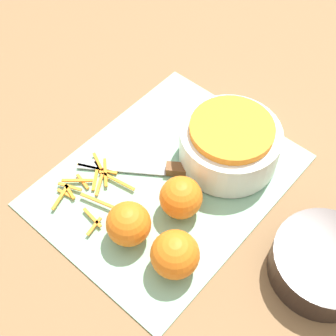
{
  "coord_description": "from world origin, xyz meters",
  "views": [
    {
      "loc": [
        0.35,
        0.3,
        0.67
      ],
      "look_at": [
        0.0,
        0.0,
        0.04
      ],
      "focal_mm": 50.0,
      "sensor_mm": 36.0,
      "label": 1
    }
  ],
  "objects_px": {
    "knife": "(177,170)",
    "orange_back": "(175,255)",
    "bowl_dark": "(324,264)",
    "orange_left": "(129,224)",
    "orange_right": "(181,197)",
    "bowl_speckled": "(230,143)"
  },
  "relations": [
    {
      "from": "bowl_speckled",
      "to": "orange_right",
      "type": "bearing_deg",
      "value": 2.4
    },
    {
      "from": "bowl_dark",
      "to": "orange_back",
      "type": "xyz_separation_m",
      "value": [
        0.14,
        -0.17,
        0.01
      ]
    },
    {
      "from": "bowl_speckled",
      "to": "orange_left",
      "type": "relative_size",
      "value": 2.47
    },
    {
      "from": "orange_left",
      "to": "orange_back",
      "type": "relative_size",
      "value": 0.95
    },
    {
      "from": "orange_left",
      "to": "orange_right",
      "type": "xyz_separation_m",
      "value": [
        -0.09,
        0.03,
        -0.0
      ]
    },
    {
      "from": "orange_left",
      "to": "orange_back",
      "type": "bearing_deg",
      "value": 94.79
    },
    {
      "from": "orange_left",
      "to": "bowl_speckled",
      "type": "bearing_deg",
      "value": 173.99
    },
    {
      "from": "orange_back",
      "to": "orange_right",
      "type": "bearing_deg",
      "value": -144.83
    },
    {
      "from": "orange_left",
      "to": "orange_back",
      "type": "distance_m",
      "value": 0.09
    },
    {
      "from": "bowl_speckled",
      "to": "knife",
      "type": "xyz_separation_m",
      "value": [
        0.08,
        -0.05,
        -0.04
      ]
    },
    {
      "from": "knife",
      "to": "orange_left",
      "type": "bearing_deg",
      "value": 64.27
    },
    {
      "from": "knife",
      "to": "orange_back",
      "type": "bearing_deg",
      "value": 94.17
    },
    {
      "from": "knife",
      "to": "orange_back",
      "type": "relative_size",
      "value": 3.0
    },
    {
      "from": "bowl_dark",
      "to": "bowl_speckled",
      "type": "bearing_deg",
      "value": -108.59
    },
    {
      "from": "orange_left",
      "to": "orange_right",
      "type": "bearing_deg",
      "value": 161.79
    },
    {
      "from": "knife",
      "to": "orange_left",
      "type": "relative_size",
      "value": 3.15
    },
    {
      "from": "orange_left",
      "to": "orange_right",
      "type": "height_order",
      "value": "same"
    },
    {
      "from": "bowl_speckled",
      "to": "orange_left",
      "type": "xyz_separation_m",
      "value": [
        0.22,
        -0.02,
        -0.01
      ]
    },
    {
      "from": "bowl_dark",
      "to": "orange_left",
      "type": "bearing_deg",
      "value": -60.44
    },
    {
      "from": "orange_right",
      "to": "bowl_speckled",
      "type": "bearing_deg",
      "value": -177.6
    },
    {
      "from": "knife",
      "to": "orange_back",
      "type": "height_order",
      "value": "orange_back"
    },
    {
      "from": "bowl_speckled",
      "to": "orange_left",
      "type": "bearing_deg",
      "value": -6.01
    }
  ]
}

